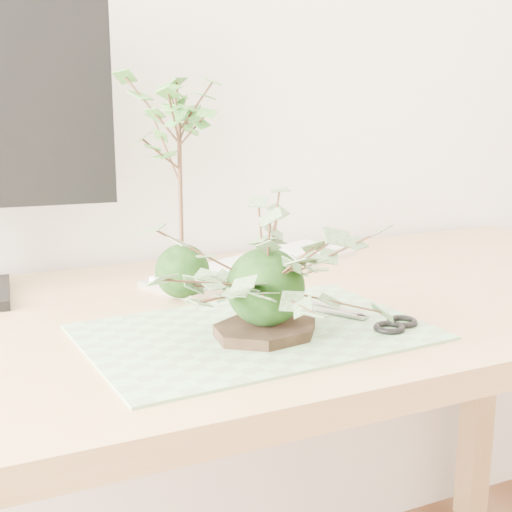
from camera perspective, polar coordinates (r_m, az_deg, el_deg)
name	(u,v)px	position (r m, az deg, el deg)	size (l,w,h in m)	color
desk	(260,357)	(1.14, 0.31, -8.09)	(1.60, 0.70, 0.74)	tan
cutting_mat	(256,332)	(0.98, -0.01, -6.11)	(0.46, 0.30, 0.00)	gray
stone_dish	(265,330)	(0.96, 0.76, -5.93)	(0.15, 0.15, 0.01)	black
ivy_kokedama	(266,251)	(0.93, 0.78, 0.44)	(0.34, 0.34, 0.21)	black
maple_kokedama	(179,137)	(1.10, -6.18, 9.43)	(0.23, 0.23, 0.36)	black
keyboard	(257,265)	(1.32, 0.04, -0.73)	(0.47, 0.30, 0.02)	silver
scissors	(376,323)	(1.01, 9.59, -5.29)	(0.09, 0.18, 0.01)	#969696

